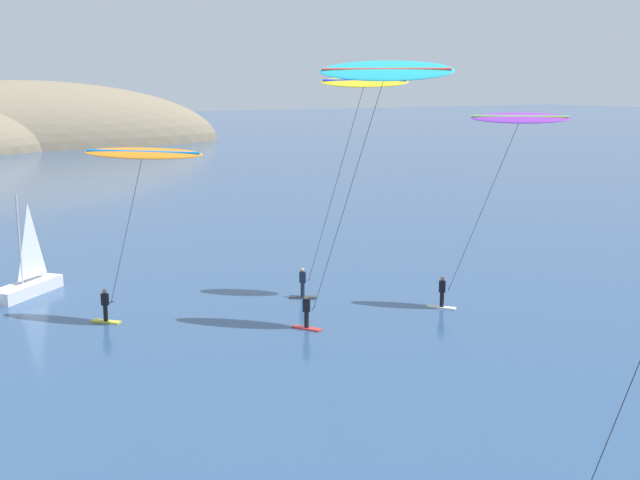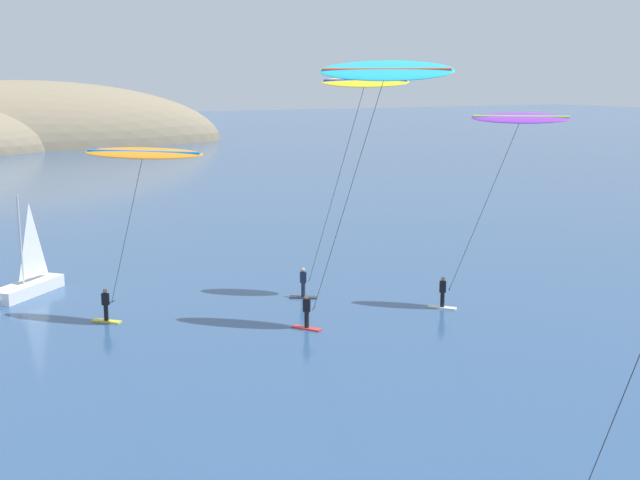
{
  "view_description": "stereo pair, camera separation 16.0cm",
  "coord_description": "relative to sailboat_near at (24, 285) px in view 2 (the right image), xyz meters",
  "views": [
    {
      "loc": [
        -7.45,
        -2.75,
        11.81
      ],
      "look_at": [
        10.04,
        28.11,
        4.76
      ],
      "focal_mm": 45.0,
      "sensor_mm": 36.0,
      "label": 1
    },
    {
      "loc": [
        -7.31,
        -2.83,
        11.81
      ],
      "look_at": [
        10.04,
        28.11,
        4.76
      ],
      "focal_mm": 45.0,
      "sensor_mm": 36.0,
      "label": 2
    }
  ],
  "objects": [
    {
      "name": "kitesurfer_orange",
      "position": [
        4.3,
        -8.74,
        7.23
      ],
      "size": [
        5.2,
        5.25,
        8.78
      ],
      "color": "yellow",
      "rests_on": "ground"
    },
    {
      "name": "kitesurfer_cyan",
      "position": [
        13.48,
        -15.33,
        10.9
      ],
      "size": [
        6.12,
        5.72,
        12.79
      ],
      "color": "red",
      "rests_on": "ground"
    },
    {
      "name": "kitesurfer_yellow",
      "position": [
        15.85,
        -9.79,
        10.17
      ],
      "size": [
        5.67,
        4.54,
        12.13
      ],
      "color": "#2D2D33",
      "rests_on": "ground"
    },
    {
      "name": "kitesurfer_purple",
      "position": [
        21.27,
        -15.54,
        8.45
      ],
      "size": [
        5.49,
        5.17,
        10.34
      ],
      "color": "silver",
      "rests_on": "ground"
    },
    {
      "name": "sailboat_near",
      "position": [
        0.0,
        0.0,
        0.0
      ],
      "size": [
        5.05,
        4.71,
        5.7
      ],
      "color": "white",
      "rests_on": "ground"
    }
  ]
}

